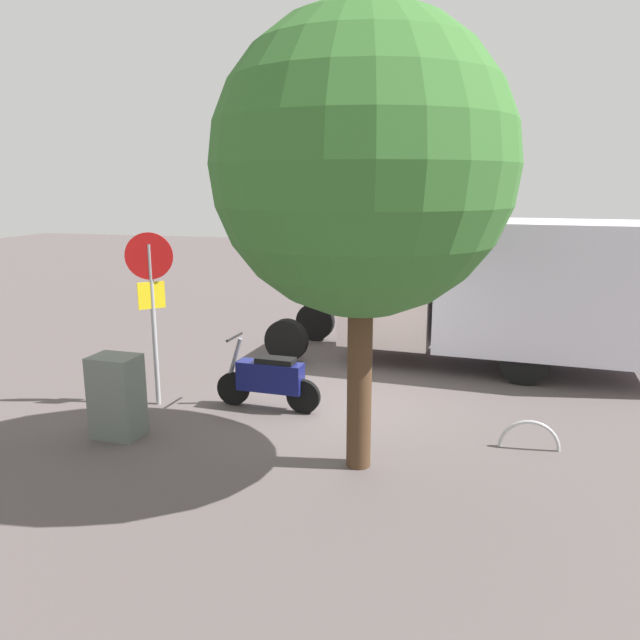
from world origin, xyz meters
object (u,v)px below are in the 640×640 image
Objects in this scene: utility_cabinet at (117,396)px; bike_rack_hoop at (529,448)px; box_truck_near at (500,288)px; stop_sign at (151,292)px; street_tree at (363,166)px; motorcycle at (269,379)px.

bike_rack_hoop is at bearing -169.33° from utility_cabinet.
box_truck_near reaches higher than utility_cabinet.
utility_cabinet is (-0.12, 1.33, -1.31)m from stop_sign.
box_truck_near is 5.83m from street_tree.
box_truck_near is at bearing -146.17° from stop_sign.
stop_sign is at bearing 11.23° from motorcycle.
street_tree is (-3.73, 1.36, 1.93)m from stop_sign.
box_truck_near reaches higher than stop_sign.
box_truck_near is 6.68m from stop_sign.
bike_rack_hoop is (-2.22, -1.13, -3.85)m from street_tree.
motorcycle is 4.14m from street_tree.
utility_cabinet is (3.62, -0.03, -3.24)m from street_tree.
box_truck_near is at bearing -109.63° from street_tree.
street_tree is at bearing 140.69° from motorcycle.
street_tree is (-1.83, 1.64, 3.33)m from motorcycle.
street_tree is at bearing 73.33° from box_truck_near.
motorcycle is at bearing -41.92° from street_tree.
street_tree reaches higher than stop_sign.
utility_cabinet is 5.97m from bike_rack_hoop.
bike_rack_hoop is (-5.96, 0.23, -1.93)m from stop_sign.
bike_rack_hoop is at bearing 177.82° from stop_sign.
bike_rack_hoop is (-0.41, 3.94, -1.63)m from box_truck_near.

